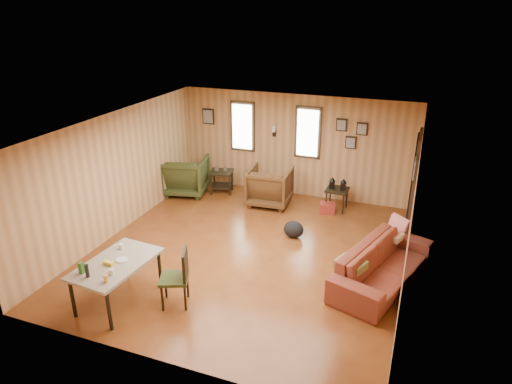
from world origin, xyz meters
TOP-DOWN VIEW (x-y plane):
  - room at (0.17, 0.27)m, footprint 5.54×6.04m
  - sofa at (2.43, -0.17)m, footprint 1.33×2.33m
  - recliner_brown at (-0.34, 2.20)m, footprint 0.98×0.93m
  - recliner_green at (-2.44, 2.11)m, footprint 1.14×1.09m
  - end_table at (-1.65, 2.45)m, footprint 0.63×0.59m
  - side_table at (1.15, 2.44)m, footprint 0.49×0.49m
  - cooler at (1.01, 2.18)m, footprint 0.37×0.30m
  - backpack at (0.62, 0.84)m, footprint 0.49×0.44m
  - sofa_pillows at (2.24, 0.10)m, footprint 1.05×1.86m
  - dining_table at (-1.32, -2.11)m, footprint 0.92×1.42m
  - dining_chair at (-0.41, -1.83)m, footprint 0.55×0.55m

SIDE VIEW (x-z plane):
  - cooler at x=1.01m, z-range 0.00..0.24m
  - backpack at x=0.62m, z-range 0.00..0.34m
  - end_table at x=-1.65m, z-range 0.04..0.71m
  - sofa at x=2.43m, z-range 0.00..0.88m
  - recliner_brown at x=-0.34m, z-range 0.00..0.95m
  - recliner_green at x=-2.44m, z-range 0.00..0.99m
  - sofa_pillows at x=2.24m, z-range 0.32..0.70m
  - side_table at x=1.15m, z-range 0.14..0.89m
  - dining_chair at x=-0.41m, z-range 0.06..0.99m
  - dining_table at x=-1.32m, z-range 0.18..1.07m
  - room at x=0.17m, z-range -0.02..2.43m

